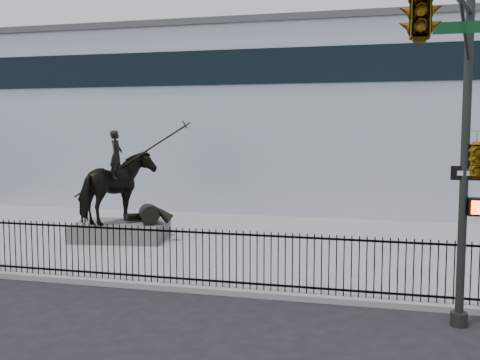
# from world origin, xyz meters

# --- Properties ---
(ground) EXTENTS (120.00, 120.00, 0.00)m
(ground) POSITION_xyz_m (0.00, 0.00, 0.00)
(ground) COLOR black
(ground) RESTS_ON ground
(plaza) EXTENTS (30.00, 12.00, 0.15)m
(plaza) POSITION_xyz_m (0.00, 7.00, 0.07)
(plaza) COLOR gray
(plaza) RESTS_ON ground
(building) EXTENTS (44.00, 14.00, 9.00)m
(building) POSITION_xyz_m (0.00, 20.00, 4.50)
(building) COLOR silver
(building) RESTS_ON ground
(picket_fence) EXTENTS (22.10, 0.10, 1.50)m
(picket_fence) POSITION_xyz_m (0.00, 1.25, 0.90)
(picket_fence) COLOR black
(picket_fence) RESTS_ON plaza
(statue_plinth) EXTENTS (3.57, 2.71, 0.61)m
(statue_plinth) POSITION_xyz_m (-3.94, 6.26, 0.46)
(statue_plinth) COLOR #4F4D48
(statue_plinth) RESTS_ON plaza
(equestrian_statue) EXTENTS (4.16, 2.88, 3.55)m
(equestrian_statue) POSITION_xyz_m (-3.88, 6.27, 2.05)
(equestrian_statue) COLOR black
(equestrian_statue) RESTS_ON statue_plinth
(traffic_signal_right) EXTENTS (2.17, 6.86, 7.00)m
(traffic_signal_right) POSITION_xyz_m (6.47, -2.00, 4.85)
(traffic_signal_right) COLOR #252923
(traffic_signal_right) RESTS_ON ground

